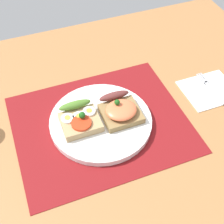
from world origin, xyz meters
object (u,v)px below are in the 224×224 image
(plate, at_px, (101,121))
(fork, at_px, (210,87))
(napkin, at_px, (209,90))
(sandwich_egg_tomato, at_px, (80,119))
(sandwich_salmon, at_px, (120,110))

(plate, relative_size, fork, 1.97)
(plate, bearing_deg, napkin, 1.24)
(sandwich_egg_tomato, height_order, sandwich_salmon, sandwich_salmon)
(sandwich_egg_tomato, relative_size, fork, 0.74)
(plate, distance_m, sandwich_egg_tomato, 0.06)
(plate, bearing_deg, fork, 1.97)
(plate, xyz_separation_m, sandwich_salmon, (0.05, -0.00, 0.03))
(sandwich_egg_tomato, height_order, napkin, sandwich_egg_tomato)
(napkin, bearing_deg, sandwich_egg_tomato, -179.75)
(napkin, bearing_deg, sandwich_salmon, -177.75)
(sandwich_salmon, bearing_deg, napkin, 2.25)
(napkin, relative_size, fork, 1.13)
(plate, xyz_separation_m, napkin, (0.32, 0.01, -0.01))
(sandwich_salmon, height_order, fork, sandwich_salmon)
(sandwich_egg_tomato, bearing_deg, fork, 0.89)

